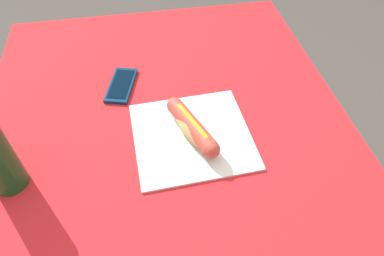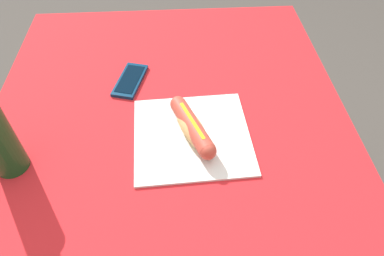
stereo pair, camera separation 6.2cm
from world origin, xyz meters
name	(u,v)px [view 1 (the left image)]	position (x,y,z in m)	size (l,w,h in m)	color
dining_table	(172,173)	(0.00, 0.00, 0.63)	(1.21, 0.91, 0.75)	brown
paper_wrapper	(192,136)	(0.01, -0.05, 0.76)	(0.26, 0.27, 0.01)	silver
hot_dog	(192,127)	(0.01, -0.05, 0.79)	(0.19, 0.10, 0.05)	tan
cell_phone	(121,85)	(0.22, 0.10, 0.76)	(0.15, 0.10, 0.01)	#0A2D4C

